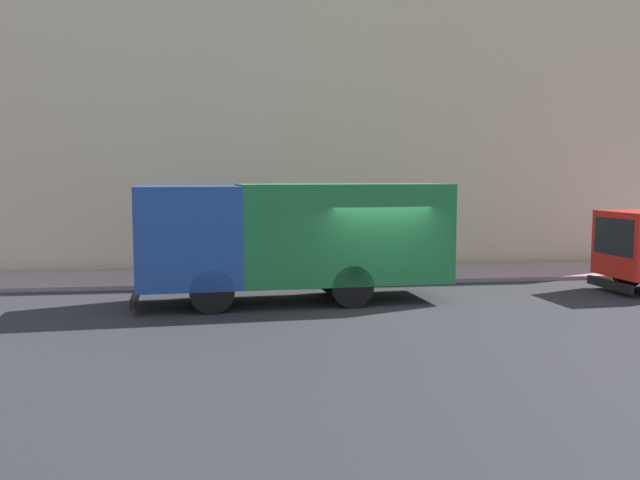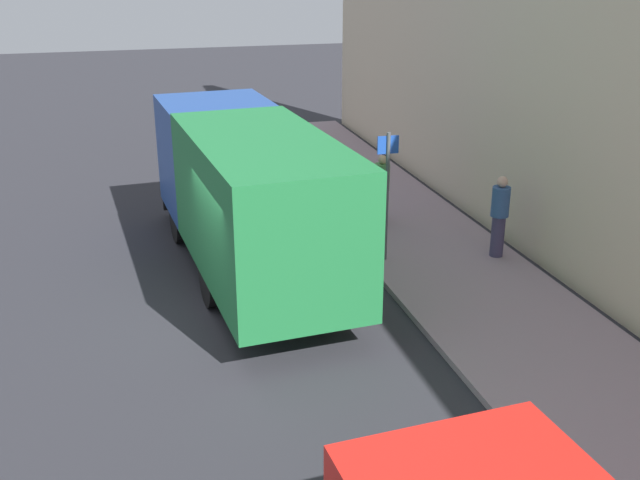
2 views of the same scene
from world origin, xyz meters
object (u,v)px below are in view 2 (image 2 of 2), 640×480
Objects in this scene: pedestrian_walking at (499,215)px; pedestrian_standing at (382,187)px; traffic_cone_orange at (344,199)px; street_sign_post at (387,186)px; large_utility_truck at (247,189)px.

pedestrian_walking is 1.07× the size of pedestrian_standing.
pedestrian_standing is 2.32× the size of traffic_cone_orange.
traffic_cone_orange is 0.26× the size of street_sign_post.
traffic_cone_orange is at bearing 39.17° from large_utility_truck.
traffic_cone_orange is (-2.29, 3.50, -0.56)m from pedestrian_walking.
street_sign_post is at bearing -90.68° from traffic_cone_orange.
large_utility_truck is 11.67× the size of traffic_cone_orange.
large_utility_truck reaches higher than traffic_cone_orange.
large_utility_truck is at bearing -136.53° from traffic_cone_orange.
large_utility_truck is at bearing 162.88° from pedestrian_walking.
pedestrian_walking is at bearing -13.48° from large_utility_truck.
street_sign_post reaches higher than pedestrian_walking.
pedestrian_standing is 0.61× the size of street_sign_post.
traffic_cone_orange is at bearing 61.89° from pedestrian_standing.
traffic_cone_orange is at bearing 89.32° from street_sign_post.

